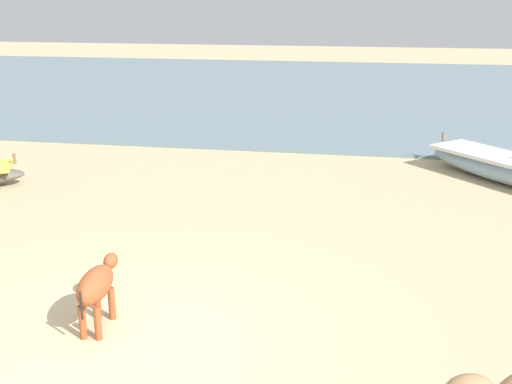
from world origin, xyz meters
The scene contains 3 objects.
ground centered at (0.00, 0.00, 0.00)m, with size 80.00×80.00×0.00m, color #CCB789.
sea_water centered at (0.00, 18.60, 0.04)m, with size 60.00×20.00×0.08m, color slate.
calf_near_rust centered at (-0.49, 0.37, 0.50)m, with size 0.36×1.07×0.69m.
Camera 1 is at (2.30, -5.36, 3.51)m, focal length 43.81 mm.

